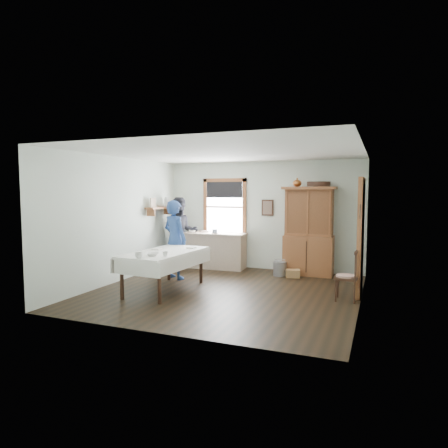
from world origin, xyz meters
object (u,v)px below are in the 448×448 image
object	(u,v)px
china_hutch	(309,231)
pail	(280,269)
dining_table	(165,271)
figure_dark	(181,235)
work_counter	(215,250)
spindle_chair	(346,275)
woman_blue	(175,243)
wicker_basket	(293,273)

from	to	relation	value
china_hutch	pail	xyz separation A→B (m)	(-0.59, -0.37, -0.87)
dining_table	figure_dark	world-z (taller)	figure_dark
work_counter	spindle_chair	size ratio (longest dim) A/B	1.73
spindle_chair	woman_blue	xyz separation A→B (m)	(-3.72, 0.46, 0.36)
work_counter	woman_blue	xyz separation A→B (m)	(-0.35, -1.48, 0.37)
china_hutch	spindle_chair	bearing A→B (deg)	-63.41
pail	wicker_basket	world-z (taller)	pail
pail	dining_table	bearing A→B (deg)	-129.27
work_counter	dining_table	size ratio (longest dim) A/B	0.81
work_counter	woman_blue	bearing A→B (deg)	-106.13
pail	woman_blue	size ratio (longest dim) A/B	0.20
dining_table	wicker_basket	distance (m)	3.01
china_hutch	wicker_basket	distance (m)	1.07
wicker_basket	figure_dark	world-z (taller)	figure_dark
china_hutch	wicker_basket	xyz separation A→B (m)	(-0.27, -0.43, -0.94)
work_counter	dining_table	world-z (taller)	work_counter
spindle_chair	figure_dark	bearing A→B (deg)	163.00
china_hutch	spindle_chair	world-z (taller)	china_hutch
spindle_chair	figure_dark	size ratio (longest dim) A/B	0.55
spindle_chair	figure_dark	xyz separation A→B (m)	(-4.20, 1.65, 0.38)
work_counter	dining_table	bearing A→B (deg)	-93.24
spindle_chair	work_counter	bearing A→B (deg)	154.60
wicker_basket	pail	bearing A→B (deg)	169.31
china_hutch	wicker_basket	world-z (taller)	china_hutch
china_hutch	figure_dark	distance (m)	3.21
dining_table	pail	bearing A→B (deg)	50.73
work_counter	dining_table	xyz separation A→B (m)	(-0.02, -2.51, -0.06)
figure_dark	work_counter	bearing A→B (deg)	-12.75
pail	figure_dark	world-z (taller)	figure_dark
china_hutch	spindle_chair	size ratio (longest dim) A/B	2.26
china_hutch	wicker_basket	bearing A→B (deg)	-122.76
dining_table	wicker_basket	world-z (taller)	dining_table
spindle_chair	pail	size ratio (longest dim) A/B	2.78
wicker_basket	woman_blue	bearing A→B (deg)	-155.86
pail	wicker_basket	distance (m)	0.33
work_counter	wicker_basket	world-z (taller)	work_counter
dining_table	figure_dark	size ratio (longest dim) A/B	1.17
china_hutch	dining_table	xyz separation A→B (m)	(-2.38, -2.56, -0.64)
dining_table	woman_blue	size ratio (longest dim) A/B	1.20
china_hutch	pail	distance (m)	1.11
spindle_chair	woman_blue	size ratio (longest dim) A/B	0.56
wicker_basket	figure_dark	bearing A→B (deg)	178.03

